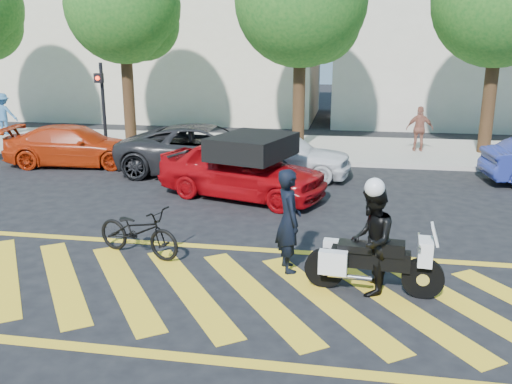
% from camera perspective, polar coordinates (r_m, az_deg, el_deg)
% --- Properties ---
extents(ground, '(90.00, 90.00, 0.00)m').
position_cam_1_polar(ground, '(8.80, -3.28, -10.49)').
color(ground, black).
rests_on(ground, ground).
extents(sidewalk, '(60.00, 5.00, 0.15)m').
position_cam_1_polar(sidewalk, '(20.14, 4.42, 4.62)').
color(sidewalk, '#9E998E').
rests_on(sidewalk, ground).
extents(crosswalk, '(12.33, 4.00, 0.01)m').
position_cam_1_polar(crosswalk, '(8.81, -3.53, -10.44)').
color(crosswalk, yellow).
rests_on(crosswalk, ground).
extents(building_left, '(16.00, 8.00, 10.00)m').
position_cam_1_polar(building_left, '(30.36, -9.54, 17.44)').
color(building_left, beige).
rests_on(building_left, ground).
extents(building_right, '(16.00, 8.00, 11.00)m').
position_cam_1_polar(building_right, '(29.63, 24.99, 17.29)').
color(building_right, beige).
rests_on(building_right, ground).
extents(tree_left, '(4.20, 4.20, 7.26)m').
position_cam_1_polar(tree_left, '(21.43, -13.40, 18.13)').
color(tree_left, black).
rests_on(tree_left, ground).
extents(tree_center, '(4.60, 4.60, 7.56)m').
position_cam_1_polar(tree_center, '(19.88, 5.15, 19.01)').
color(tree_center, black).
rests_on(tree_center, ground).
extents(tree_right, '(4.40, 4.40, 7.41)m').
position_cam_1_polar(tree_right, '(20.38, 24.61, 17.51)').
color(tree_right, black).
rests_on(tree_right, ground).
extents(signal_pole, '(0.28, 0.43, 3.20)m').
position_cam_1_polar(signal_pole, '(19.43, -15.86, 9.19)').
color(signal_pole, black).
rests_on(signal_pole, ground).
extents(officer_bike, '(0.64, 0.77, 1.81)m').
position_cam_1_polar(officer_bike, '(9.29, 3.46, -3.02)').
color(officer_bike, black).
rests_on(officer_bike, ground).
extents(bicycle, '(1.91, 1.16, 0.95)m').
position_cam_1_polar(bicycle, '(10.31, -12.29, -4.02)').
color(bicycle, black).
rests_on(bicycle, ground).
extents(police_motorcycle, '(2.18, 0.72, 0.96)m').
position_cam_1_polar(police_motorcycle, '(8.79, 12.03, -7.13)').
color(police_motorcycle, black).
rests_on(police_motorcycle, ground).
extents(officer_moto, '(0.73, 0.90, 1.73)m').
position_cam_1_polar(officer_moto, '(8.67, 12.06, -5.04)').
color(officer_moto, black).
rests_on(officer_moto, ground).
extents(red_convertible, '(4.66, 2.97, 1.48)m').
position_cam_1_polar(red_convertible, '(13.75, -1.50, 2.39)').
color(red_convertible, '#9A070C').
rests_on(red_convertible, ground).
extents(parked_left, '(4.61, 2.35, 1.28)m').
position_cam_1_polar(parked_left, '(18.43, -18.49, 4.64)').
color(parked_left, '#B12A0A').
rests_on(parked_left, ground).
extents(parked_mid_left, '(5.39, 2.58, 1.48)m').
position_cam_1_polar(parked_mid_left, '(16.35, -5.12, 4.45)').
color(parked_mid_left, black).
rests_on(parked_mid_left, ground).
extents(parked_mid_right, '(4.24, 2.03, 1.40)m').
position_cam_1_polar(parked_mid_right, '(15.94, 2.65, 4.05)').
color(parked_mid_right, silver).
rests_on(parked_mid_right, ground).
extents(pedestrian_left, '(1.19, 0.80, 1.70)m').
position_cam_1_polar(pedestrian_left, '(24.91, -25.07, 7.46)').
color(pedestrian_left, teal).
rests_on(pedestrian_left, sidewalk).
extents(pedestrian_right, '(0.92, 0.39, 1.57)m').
position_cam_1_polar(pedestrian_right, '(19.90, 16.85, 6.38)').
color(pedestrian_right, '#985845').
rests_on(pedestrian_right, sidewalk).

